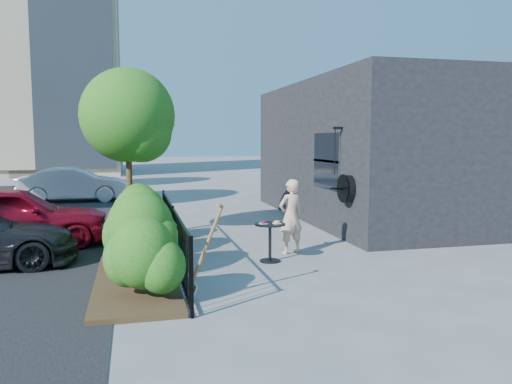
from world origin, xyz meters
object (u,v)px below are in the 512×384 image
object	(u,v)px
woman	(291,216)
car_silver	(74,184)
patio_tree	(131,121)
shovel	(203,258)
car_red	(12,217)
cafe_table	(270,235)

from	to	relation	value
woman	car_silver	size ratio (longest dim) A/B	0.39
patio_tree	shovel	distance (m)	5.60
car_silver	patio_tree	bearing A→B (deg)	-165.39
car_red	car_silver	xyz separation A→B (m)	(0.37, 8.36, -0.03)
cafe_table	car_red	xyz separation A→B (m)	(-5.07, 2.48, 0.17)
cafe_table	car_silver	distance (m)	11.81
shovel	patio_tree	bearing A→B (deg)	100.89
woman	car_silver	xyz separation A→B (m)	(-5.31, 10.25, -0.11)
woman	cafe_table	bearing A→B (deg)	27.07
patio_tree	car_silver	world-z (taller)	patio_tree
cafe_table	car_silver	size ratio (longest dim) A/B	0.20
woman	shovel	world-z (taller)	woman
shovel	woman	bearing A→B (deg)	50.36
patio_tree	cafe_table	distance (m)	4.57
woman	shovel	size ratio (longest dim) A/B	1.05
shovel	cafe_table	bearing A→B (deg)	52.43
woman	car_red	size ratio (longest dim) A/B	0.38
car_red	cafe_table	bearing A→B (deg)	-123.22
cafe_table	car_silver	world-z (taller)	car_silver
car_red	patio_tree	bearing A→B (deg)	-84.31
cafe_table	woman	size ratio (longest dim) A/B	0.52
patio_tree	car_red	distance (m)	3.33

